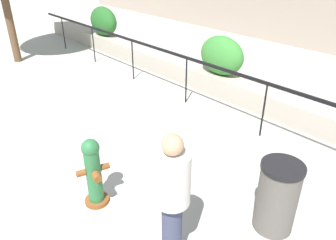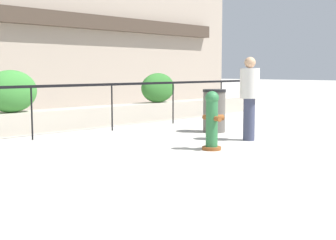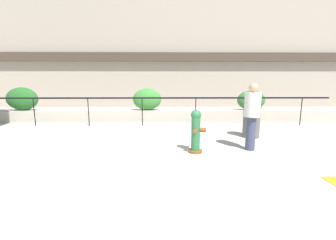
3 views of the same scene
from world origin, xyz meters
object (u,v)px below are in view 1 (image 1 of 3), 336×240
object	(u,v)px
fire_hydrant	(93,172)
trash_bin	(277,197)
hedge_bush_0	(103,21)
pedestrian	(172,194)
hedge_bush_1	(222,55)

from	to	relation	value
fire_hydrant	trash_bin	world-z (taller)	fire_hydrant
hedge_bush_0	fire_hydrant	xyz separation A→B (m)	(7.06, -4.57, -0.46)
hedge_bush_0	fire_hydrant	world-z (taller)	hedge_bush_0
fire_hydrant	pedestrian	xyz separation A→B (m)	(1.45, 0.18, 0.44)
fire_hydrant	pedestrian	distance (m)	1.53
hedge_bush_0	fire_hydrant	bearing A→B (deg)	-32.90
hedge_bush_0	hedge_bush_1	world-z (taller)	hedge_bush_0
hedge_bush_1	pedestrian	xyz separation A→B (m)	(3.00, -4.39, 0.00)
hedge_bush_0	fire_hydrant	size ratio (longest dim) A/B	1.27
hedge_bush_0	trash_bin	world-z (taller)	hedge_bush_0
fire_hydrant	trash_bin	xyz separation A→B (m)	(1.99, 1.53, -0.04)
hedge_bush_1	pedestrian	size ratio (longest dim) A/B	0.73
hedge_bush_1	fire_hydrant	size ratio (longest dim) A/B	1.17
hedge_bush_1	fire_hydrant	distance (m)	4.84
hedge_bush_1	hedge_bush_0	bearing A→B (deg)	180.00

